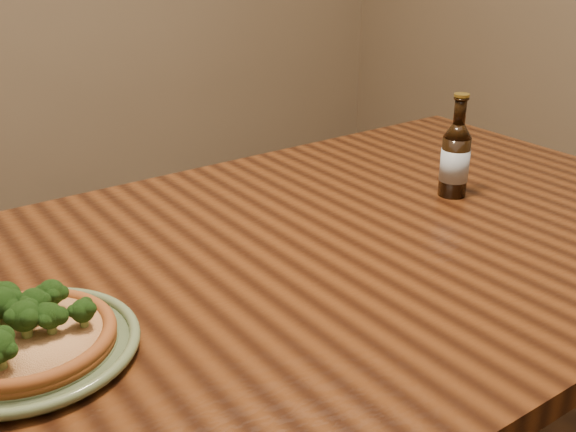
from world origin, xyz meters
TOP-DOWN VIEW (x-y plane):
  - table at (0.00, 0.10)m, footprint 1.60×0.90m
  - plate at (-0.42, 0.07)m, footprint 0.27×0.27m
  - pizza at (-0.42, 0.07)m, footprint 0.21×0.21m
  - beer_bottle at (0.40, 0.13)m, footprint 0.05×0.05m

SIDE VIEW (x-z plane):
  - table at x=0.00m, z-range 0.28..1.03m
  - plate at x=-0.42m, z-range 0.75..0.77m
  - pizza at x=-0.42m, z-range 0.75..0.81m
  - beer_bottle at x=0.40m, z-range 0.72..0.92m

